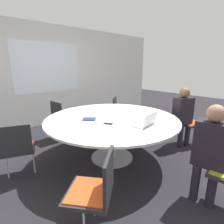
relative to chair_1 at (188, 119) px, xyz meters
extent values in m
plane|color=black|center=(-1.69, 0.55, -0.52)|extent=(16.00, 16.00, 0.00)
cube|color=silver|center=(-1.69, 3.24, 0.83)|extent=(8.00, 0.06, 2.70)
cube|color=white|center=(-1.69, 3.20, 1.03)|extent=(1.80, 0.01, 1.30)
cylinder|color=#B7B7BC|center=(-1.69, 0.55, -0.51)|extent=(0.75, 0.75, 0.02)
cylinder|color=#B7B7BC|center=(-1.69, 0.55, -0.14)|extent=(0.15, 0.15, 0.71)
cylinder|color=white|center=(-1.69, 0.55, 0.23)|extent=(2.26, 2.26, 0.03)
cylinder|color=silver|center=(-1.47, -1.03, -0.31)|extent=(0.02, 0.02, 0.42)
cube|color=#262628|center=(-0.02, -0.06, -0.07)|extent=(0.56, 0.55, 0.04)
cube|color=#E04C1E|center=(-0.02, -0.06, -0.05)|extent=(0.49, 0.48, 0.01)
cube|color=#262628|center=(0.04, 0.12, 0.15)|extent=(0.40, 0.17, 0.40)
cylinder|color=silver|center=(0.15, -0.13, -0.31)|extent=(0.02, 0.02, 0.42)
cylinder|color=silver|center=(-0.19, 0.00, -0.31)|extent=(0.02, 0.02, 0.42)
cube|color=#262628|center=(-0.54, 1.48, -0.07)|extent=(0.61, 0.60, 0.04)
cube|color=#E04C1E|center=(-0.54, 1.48, -0.05)|extent=(0.53, 0.53, 0.01)
cube|color=#262628|center=(-0.66, 1.63, 0.15)|extent=(0.34, 0.29, 0.40)
cylinder|color=silver|center=(-0.40, 1.59, -0.31)|extent=(0.02, 0.02, 0.42)
cylinder|color=silver|center=(-0.68, 1.37, -0.31)|extent=(0.02, 0.02, 0.42)
cube|color=#262628|center=(-1.87, 2.02, -0.07)|extent=(0.47, 0.49, 0.04)
cube|color=olive|center=(-1.87, 2.02, -0.05)|extent=(0.41, 0.43, 0.01)
cube|color=#262628|center=(-2.07, 1.99, 0.15)|extent=(0.08, 0.42, 0.40)
cylinder|color=silver|center=(-1.90, 2.20, -0.31)|extent=(0.02, 0.02, 0.42)
cylinder|color=silver|center=(-1.85, 1.84, -0.31)|extent=(0.02, 0.02, 0.42)
cube|color=#262628|center=(-3.08, 1.05, -0.07)|extent=(0.55, 0.54, 0.04)
cube|color=red|center=(-3.08, 1.05, -0.05)|extent=(0.49, 0.48, 0.01)
cube|color=#262628|center=(-3.15, 0.86, 0.15)|extent=(0.40, 0.17, 0.40)
cylinder|color=silver|center=(-3.25, 1.11, -0.31)|extent=(0.02, 0.02, 0.42)
cylinder|color=silver|center=(-2.91, 0.99, -0.31)|extent=(0.02, 0.02, 0.42)
cube|color=#262628|center=(-2.82, -0.40, -0.07)|extent=(0.61, 0.60, 0.04)
cube|color=#E04C1E|center=(-2.82, -0.40, -0.05)|extent=(0.53, 0.53, 0.01)
cube|color=#262628|center=(-2.69, -0.55, 0.15)|extent=(0.34, 0.29, 0.40)
cylinder|color=silver|center=(-2.68, -0.29, -0.31)|extent=(0.02, 0.02, 0.42)
cylinder|color=#231E28|center=(-1.56, -1.07, -0.29)|extent=(0.10, 0.10, 0.46)
cylinder|color=#231E28|center=(-1.59, -0.89, -0.29)|extent=(0.10, 0.10, 0.46)
cube|color=#231E28|center=(-1.48, -0.97, 0.22)|extent=(0.27, 0.39, 0.55)
sphere|color=#A87A5B|center=(-1.48, -0.97, 0.60)|extent=(0.20, 0.20, 0.20)
cylinder|color=#231E28|center=(-0.20, -0.11, -0.29)|extent=(0.10, 0.10, 0.46)
cylinder|color=#231E28|center=(-0.37, -0.04, -0.29)|extent=(0.10, 0.10, 0.46)
cube|color=#231E28|center=(-0.25, 0.02, 0.22)|extent=(0.41, 0.33, 0.55)
sphere|color=brown|center=(-0.25, 0.02, 0.60)|extent=(0.20, 0.20, 0.20)
cube|color=silver|center=(-1.60, -0.07, 0.25)|extent=(0.37, 0.27, 0.02)
cube|color=silver|center=(-1.59, -0.18, 0.36)|extent=(0.34, 0.10, 0.20)
cube|color=black|center=(-1.59, -0.17, 0.36)|extent=(0.31, 0.08, 0.17)
cube|color=navy|center=(-2.05, 0.72, 0.25)|extent=(0.26, 0.25, 0.02)
cube|color=black|center=(-1.96, 0.34, 0.25)|extent=(0.13, 0.16, 0.01)
camera|label=1|loc=(-3.58, -1.62, 1.11)|focal=28.00mm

